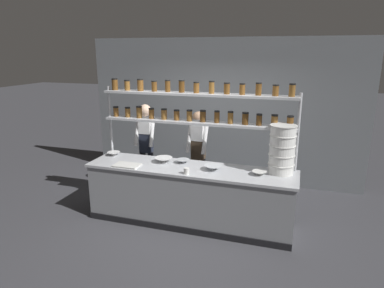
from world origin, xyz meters
name	(u,v)px	position (x,y,z in m)	size (l,w,h in m)	color
ground_plane	(190,222)	(0.00, 0.00, 0.00)	(40.00, 40.00, 0.00)	#3D3D42
back_wall	(221,111)	(0.00, 2.07, 1.45)	(5.63, 0.12, 2.90)	gray
prep_counter	(190,195)	(0.00, 0.00, 0.46)	(3.23, 0.76, 0.92)	gray
spice_shelf_unit	(196,110)	(0.00, 0.33, 1.76)	(3.12, 0.28, 2.21)	#B7BABF
chef_left	(146,143)	(-1.13, 0.84, 1.00)	(0.37, 0.31, 1.72)	black
chef_center	(198,151)	(-0.12, 0.84, 0.94)	(0.38, 0.30, 1.64)	black
container_stack	(282,149)	(1.34, 0.17, 1.28)	(0.38, 0.38, 0.72)	white
cutting_board	(127,165)	(-0.95, -0.23, 0.93)	(0.40, 0.26, 0.02)	silver
prep_bowl_near_left	(183,161)	(-0.17, 0.18, 0.95)	(0.21, 0.21, 0.06)	#B2B7BC
prep_bowl_center_front	(213,168)	(0.36, 0.00, 0.96)	(0.27, 0.27, 0.07)	silver
prep_bowl_center_back	(164,160)	(-0.48, 0.12, 0.96)	(0.29, 0.29, 0.08)	white
prep_bowl_near_right	(259,173)	(1.06, -0.01, 0.95)	(0.21, 0.21, 0.06)	silver
prep_bowl_far_left	(114,154)	(-1.43, 0.20, 0.95)	(0.22, 0.22, 0.06)	white
serving_cup_front	(187,171)	(0.04, -0.29, 0.97)	(0.08, 0.08, 0.09)	silver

